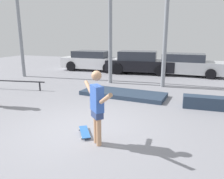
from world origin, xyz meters
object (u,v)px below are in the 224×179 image
at_px(parked_car_silver, 185,65).
at_px(skateboard, 85,132).
at_px(parked_car_white, 94,61).
at_px(parked_car_black, 139,63).
at_px(grind_rail, 17,82).
at_px(manual_pad, 123,94).
at_px(skateboarder, 97,104).
at_px(grind_box, 211,103).

bearing_deg(parked_car_silver, skateboard, -100.72).
bearing_deg(parked_car_white, parked_car_silver, 0.63).
distance_m(parked_car_black, parked_car_silver, 2.94).
xyz_separation_m(skateboard, grind_rail, (-5.12, 3.26, 0.28)).
height_order(grind_rail, parked_car_black, parked_car_black).
distance_m(manual_pad, parked_car_white, 7.30).
height_order(skateboard, grind_rail, grind_rail).
distance_m(grind_rail, parked_car_black, 7.84).
bearing_deg(parked_car_silver, manual_pad, -109.23).
distance_m(skateboarder, parked_car_white, 11.32).
xyz_separation_m(manual_pad, parked_car_white, (-4.07, 6.02, 0.61)).
bearing_deg(manual_pad, grind_rail, -172.77).
bearing_deg(parked_car_silver, skateboarder, -97.51).
xyz_separation_m(skateboarder, parked_car_silver, (1.64, 10.36, -0.31)).
relative_size(skateboarder, manual_pad, 0.49).
distance_m(skateboard, parked_car_silver, 10.24).
relative_size(grind_box, grind_rail, 0.69).
height_order(skateboard, parked_car_silver, parked_car_silver).
relative_size(skateboard, parked_car_white, 0.16).
height_order(manual_pad, parked_car_black, parked_car_black).
xyz_separation_m(parked_car_black, parked_car_silver, (2.94, 0.22, -0.05)).
bearing_deg(skateboard, skateboarder, 21.67).
relative_size(skateboard, manual_pad, 0.21).
bearing_deg(skateboarder, skateboard, -170.77).
distance_m(skateboard, manual_pad, 3.89).
relative_size(manual_pad, parked_car_white, 0.78).
xyz_separation_m(grind_box, parked_car_silver, (-1.05, 6.73, 0.45)).
relative_size(skateboard, grind_box, 0.40).
bearing_deg(skateboarder, manual_pad, 142.97).
relative_size(skateboarder, parked_car_black, 0.38).
bearing_deg(skateboarder, parked_car_white, 158.82).
height_order(skateboard, parked_car_black, parked_car_black).
bearing_deg(parked_car_black, manual_pad, -89.43).
distance_m(skateboarder, skateboard, 1.12).
relative_size(parked_car_black, parked_car_silver, 0.99).
bearing_deg(grind_rail, parked_car_black, 56.25).
height_order(grind_box, parked_car_black, parked_car_black).
xyz_separation_m(manual_pad, parked_car_silver, (2.31, 6.10, 0.58)).
relative_size(grind_box, parked_car_black, 0.41).
distance_m(parked_car_white, parked_car_black, 3.45).
relative_size(grind_rail, parked_car_silver, 0.58).
xyz_separation_m(skateboard, parked_car_silver, (2.17, 9.99, 0.60)).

